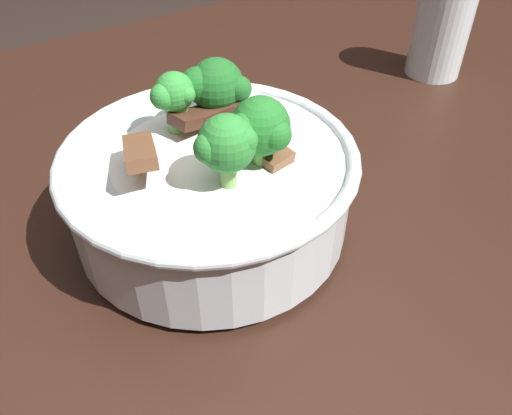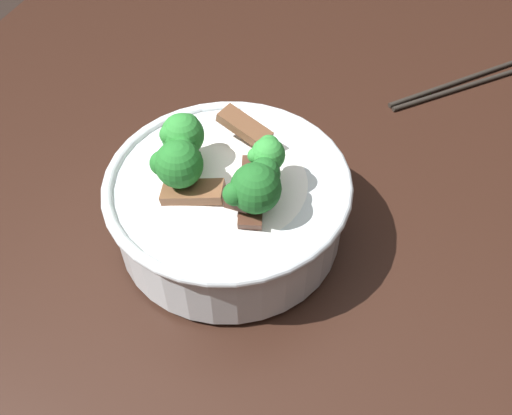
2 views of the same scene
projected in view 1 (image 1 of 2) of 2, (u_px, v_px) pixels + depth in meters
name	position (u px, v px, depth m)	size (l,w,h in m)	color
dining_table	(296.00, 268.00, 0.60)	(1.55, 1.04, 0.78)	black
rice_bowl	(213.00, 180.00, 0.44)	(0.25, 0.25, 0.15)	silver
drinking_glass	(441.00, 29.00, 0.68)	(0.07, 0.07, 0.14)	white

